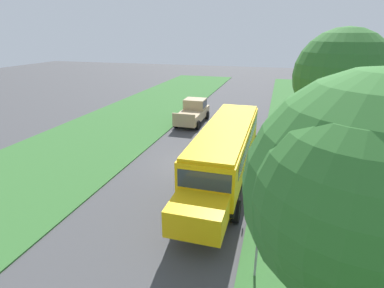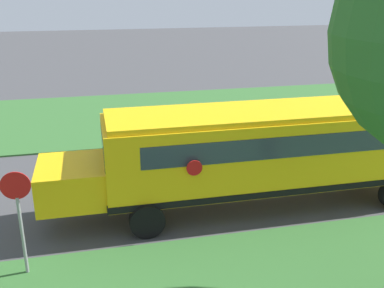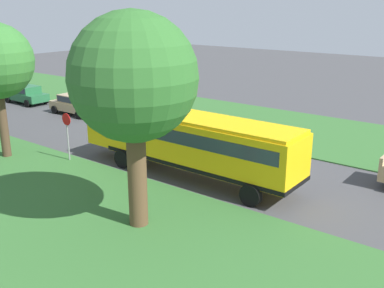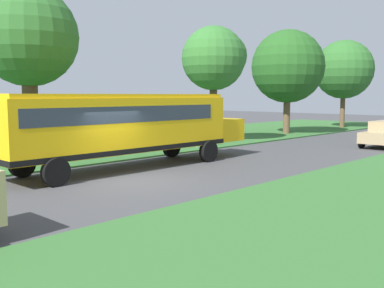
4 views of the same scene
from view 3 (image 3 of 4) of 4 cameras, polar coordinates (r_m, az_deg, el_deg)
The scene contains 8 objects.
ground_plane at distance 23.77m, azimuth 6.64°, elevation -3.43°, with size 120.00×120.00×0.00m, color #424244.
grass_verge at distance 16.77m, azimuth -11.87°, elevation -12.89°, with size 12.00×80.00×0.08m, color #33662D.
grass_far_side at distance 31.47m, azimuth 15.18°, elevation 1.34°, with size 10.00×80.00×0.07m, color #33662D.
school_bus at distance 22.19m, azimuth 0.40°, elevation 0.42°, with size 2.85×12.42×3.16m.
car_tan_nearest at distance 36.89m, azimuth -14.67°, elevation 5.03°, with size 2.02×4.40×1.56m.
car_green_middle at distance 42.30m, azimuth -20.32°, elevation 6.04°, with size 2.02×4.40×1.56m.
oak_tree_beside_bus at distance 16.35m, azimuth -7.32°, elevation 8.07°, with size 4.75×4.75×8.26m.
stop_sign at distance 25.50m, azimuth -15.55°, elevation 1.58°, with size 0.08×0.68×2.74m.
Camera 3 is at (-19.16, -11.31, 8.37)m, focal length 42.00 mm.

